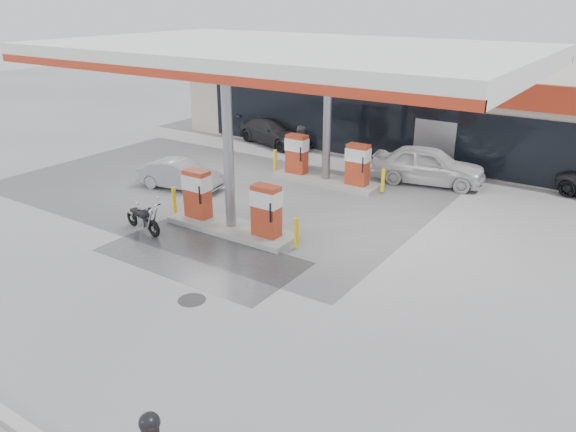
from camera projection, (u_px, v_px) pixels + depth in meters
name	position (u px, v px, depth m)	size (l,w,h in m)	color
ground	(188.00, 252.00, 16.54)	(90.00, 90.00, 0.00)	gray
wet_patch	(201.00, 256.00, 16.28)	(6.00, 3.00, 0.00)	#4C4C4F
drain_cover	(192.00, 300.00, 13.96)	(0.70, 0.70, 0.01)	#38383A
store_building	(407.00, 104.00, 28.10)	(22.00, 8.22, 4.00)	#ADA291
canopy	(283.00, 54.00, 18.47)	(16.00, 10.02, 5.51)	silver
pump_island_near	(231.00, 210.00, 17.82)	(5.14, 1.30, 1.78)	#9E9E99
pump_island_far	(326.00, 166.00, 22.46)	(5.14, 1.30, 1.78)	#9E9E99
parked_motorcycle	(143.00, 219.00, 17.86)	(1.85, 0.78, 0.95)	black
sedan_white	(428.00, 165.00, 22.36)	(1.78, 4.42, 1.51)	silver
attendant	(302.00, 148.00, 24.06)	(0.94, 0.74, 1.94)	#525156
hatchback_silver	(180.00, 175.00, 21.84)	(1.18, 3.38, 1.11)	#96989D
parked_car_left	(275.00, 131.00, 28.32)	(1.85, 4.56, 1.32)	black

